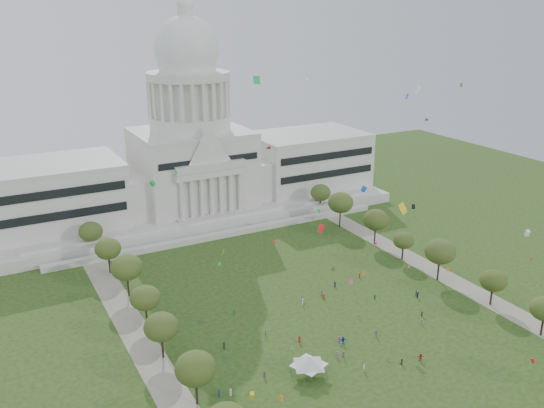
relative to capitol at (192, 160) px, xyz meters
The scene contains 30 objects.
ground 115.76m from the capitol, 90.00° to the right, with size 400.00×400.00×0.00m, color #254314.
capitol is the anchor object (origin of this frame).
path_left 98.93m from the capitol, 119.87° to the right, with size 8.00×160.00×0.04m, color gray.
path_right 98.93m from the capitol, 60.13° to the right, with size 8.00×160.00×0.04m, color gray.
row_tree_l_1 125.32m from the capitol, 110.71° to the right, with size 8.86×8.86×12.59m.
row_tree_r_1 125.12m from the capitol, 68.16° to the right, with size 7.58×7.58×10.78m.
row_tree_l_2 107.19m from the capitol, 115.07° to the right, with size 8.42×8.42×11.97m.
row_tree_r_2 106.56m from the capitol, 65.33° to the right, with size 9.55×9.55×13.58m.
row_tree_l_3 92.14m from the capitol, 118.96° to the right, with size 8.12×8.12×11.55m.
row_tree_r_3 91.98m from the capitol, 60.70° to the right, with size 7.01×7.01×9.98m.
row_tree_l_4 76.50m from the capitol, 125.78° to the right, with size 9.29×9.29×13.21m.
row_tree_r_4 78.81m from the capitol, 54.84° to the right, with size 9.19×9.19×13.06m.
row_tree_l_5 63.64m from the capitol, 136.72° to the right, with size 8.33×8.33×11.85m.
row_tree_r_5 62.67m from the capitol, 44.94° to the right, with size 9.82×9.82×13.96m.
row_tree_l_6 54.69m from the capitol, 152.45° to the right, with size 8.19×8.19×11.64m.
row_tree_r_6 54.32m from the capitol, 28.99° to the right, with size 8.42×8.42×11.97m.
event_tent 121.94m from the capitol, 98.38° to the right, with size 11.94×11.94×5.13m.
person_0 107.94m from the capitol, 72.90° to the right, with size 0.82×0.53×1.67m, color navy.
person_2 109.08m from the capitol, 73.44° to the right, with size 0.93×0.58×1.92m, color #26262B.
person_3 115.43m from the capitol, 86.58° to the right, with size 1.13×0.58×1.75m, color #4C4C51.
person_4 106.21m from the capitol, 85.50° to the right, with size 0.91×0.50×1.55m, color silver.
person_5 114.17m from the capitol, 91.48° to the right, with size 1.90×0.75×2.05m, color navy.
person_6 127.97m from the capitol, 87.99° to the right, with size 0.74×0.48×1.51m, color #26262B.
person_7 125.91m from the capitol, 92.43° to the right, with size 0.69×0.50×1.88m, color silver.
person_8 111.75m from the capitol, 98.31° to the right, with size 0.72×0.44×1.47m, color silver.
person_9 118.44m from the capitol, 79.53° to the right, with size 1.09×0.56×1.69m, color #994C8C.
person_10 101.21m from the capitol, 78.95° to the right, with size 0.88×0.48×1.50m, color navy.
person_11 129.14m from the capitol, 85.76° to the right, with size 1.76×0.69×1.89m, color #B21E1E.
distant_crowd 102.52m from the capitol, 99.40° to the right, with size 66.72×34.43×1.95m.
kite_swarm 104.76m from the capitol, 88.75° to the right, with size 90.36×107.25×64.66m.
Camera 1 is at (-78.70, -101.65, 81.04)m, focal length 38.00 mm.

